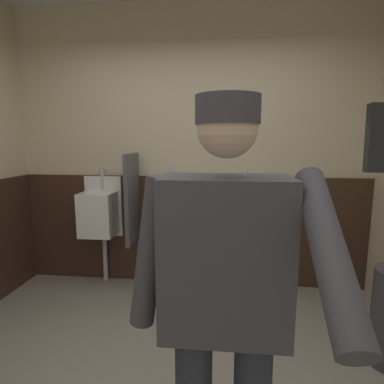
# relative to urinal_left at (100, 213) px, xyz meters

# --- Properties ---
(wall_back) EXTENTS (4.22, 0.12, 2.86)m
(wall_back) POSITION_rel_urinal_left_xyz_m (0.94, 0.22, 0.65)
(wall_back) COLOR beige
(wall_back) RESTS_ON ground_plane
(wainscot_band_back) EXTENTS (3.62, 0.03, 1.16)m
(wainscot_band_back) POSITION_rel_urinal_left_xyz_m (0.94, 0.14, -0.20)
(wainscot_band_back) COLOR #382319
(wainscot_band_back) RESTS_ON ground_plane
(urinal_left) EXTENTS (0.40, 0.34, 1.24)m
(urinal_left) POSITION_rel_urinal_left_xyz_m (0.00, 0.00, 0.00)
(urinal_left) COLOR white
(urinal_left) RESTS_ON ground_plane
(urinal_middle) EXTENTS (0.40, 0.34, 1.24)m
(urinal_middle) POSITION_rel_urinal_left_xyz_m (0.75, 0.00, 0.00)
(urinal_middle) COLOR white
(urinal_middle) RESTS_ON ground_plane
(urinal_right) EXTENTS (0.40, 0.34, 1.24)m
(urinal_right) POSITION_rel_urinal_left_xyz_m (1.50, 0.00, 0.00)
(urinal_right) COLOR white
(urinal_right) RESTS_ON ground_plane
(privacy_divider_panel) EXTENTS (0.04, 0.40, 0.90)m
(privacy_divider_panel) POSITION_rel_urinal_left_xyz_m (0.37, -0.07, 0.17)
(privacy_divider_panel) COLOR #4C4C51
(person) EXTENTS (0.66, 0.60, 1.67)m
(person) POSITION_rel_urinal_left_xyz_m (1.30, -2.03, 0.20)
(person) COLOR #2D3342
(person) RESTS_ON ground_plane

